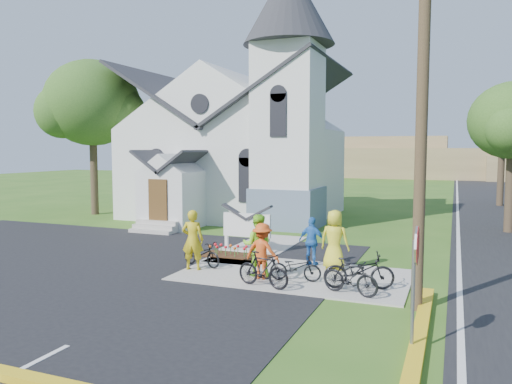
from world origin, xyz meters
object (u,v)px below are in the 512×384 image
at_px(church_sign, 247,226).
at_px(utility_pole, 425,87).
at_px(bike_0, 202,254).
at_px(cyclist_4, 334,240).
at_px(cyclist_0, 193,240).
at_px(cyclist_3, 262,251).
at_px(bike_1, 263,270).
at_px(bike_2, 295,267).
at_px(bike_4, 359,271).
at_px(cyclist_1, 257,245).
at_px(stop_sign, 416,262).
at_px(bike_3, 350,277).
at_px(cyclist_2, 312,241).

distance_m(church_sign, utility_pole, 9.18).
xyz_separation_m(bike_0, cyclist_4, (4.19, 1.20, 0.55)).
xyz_separation_m(cyclist_0, cyclist_3, (2.48, -0.21, -0.13)).
height_order(bike_1, cyclist_3, cyclist_3).
distance_m(bike_2, bike_4, 1.89).
relative_size(cyclist_0, bike_0, 1.21).
xyz_separation_m(cyclist_1, bike_4, (3.17, -0.32, -0.44)).
bearing_deg(utility_pole, cyclist_1, 163.15).
bearing_deg(bike_0, church_sign, 7.24).
relative_size(cyclist_3, bike_4, 0.86).
relative_size(stop_sign, cyclist_3, 1.48).
bearing_deg(bike_1, stop_sign, -111.88).
bearing_deg(bike_3, bike_2, 82.18).
bearing_deg(bike_2, utility_pole, -118.00).
relative_size(bike_1, bike_4, 0.86).
bearing_deg(cyclist_4, bike_1, 69.36).
xyz_separation_m(bike_1, bike_2, (0.65, 0.98, -0.10)).
bearing_deg(cyclist_4, stop_sign, 122.22).
bearing_deg(cyclist_1, bike_3, 145.80).
xyz_separation_m(bike_0, bike_4, (5.33, -0.76, 0.09)).
relative_size(cyclist_0, bike_2, 1.27).
relative_size(church_sign, stop_sign, 0.89).
height_order(church_sign, bike_0, church_sign).
bearing_deg(stop_sign, bike_1, 145.03).
distance_m(utility_pole, bike_2, 6.24).
height_order(church_sign, cyclist_0, cyclist_0).
height_order(cyclist_1, cyclist_3, cyclist_1).
height_order(utility_pole, bike_3, utility_pole).
bearing_deg(bike_3, cyclist_3, 92.21).
relative_size(bike_0, cyclist_3, 0.96).
bearing_deg(bike_1, utility_pole, -80.98).
height_order(church_sign, cyclist_1, cyclist_1).
relative_size(bike_1, cyclist_2, 1.03).
relative_size(utility_pole, bike_4, 5.12).
xyz_separation_m(bike_0, cyclist_1, (2.17, -0.43, 0.53)).
bearing_deg(bike_4, bike_3, 154.35).
bearing_deg(cyclist_4, church_sign, -17.38).
distance_m(cyclist_0, bike_2, 3.54).
bearing_deg(bike_4, church_sign, 37.75).
distance_m(cyclist_2, bike_3, 3.45).
xyz_separation_m(cyclist_0, cyclist_2, (3.42, 2.00, -0.16)).
relative_size(utility_pole, bike_3, 6.22).
bearing_deg(church_sign, cyclist_3, -60.56).
height_order(stop_sign, bike_4, stop_sign).
relative_size(bike_0, cyclist_4, 0.83).
distance_m(bike_1, cyclist_2, 3.16).
xyz_separation_m(cyclist_2, bike_2, (0.08, -2.11, -0.41)).
bearing_deg(cyclist_4, cyclist_3, 53.41).
bearing_deg(cyclist_2, cyclist_1, 67.84).
relative_size(church_sign, bike_3, 1.37).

